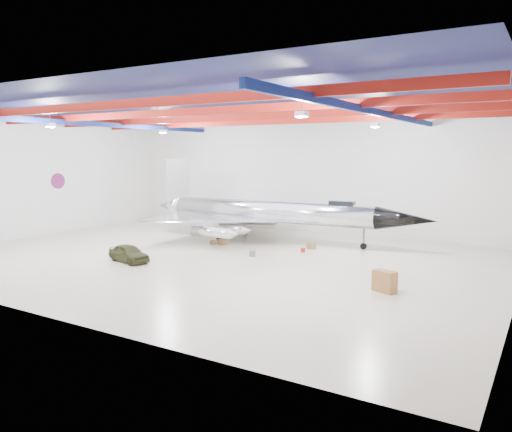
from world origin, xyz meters
The scene contains 15 objects.
floor centered at (0.00, 0.00, 0.00)m, with size 40.00×40.00×0.00m, color #C4B49C.
wall_back centered at (0.00, 15.00, 5.50)m, with size 40.00×40.00×0.00m, color silver.
wall_left centered at (-20.00, 0.00, 5.50)m, with size 30.00×30.00×0.00m, color silver.
ceiling centered at (0.00, 0.00, 11.00)m, with size 40.00×40.00×0.00m, color #0A0F38.
ceiling_structure centered at (0.00, 0.00, 10.32)m, with size 39.50×29.50×1.08m.
wall_roundel centered at (-19.94, 2.00, 5.00)m, with size 1.50×1.50×0.10m, color #B21414.
jet_aircraft centered at (0.02, 8.24, 2.34)m, with size 26.17×15.87×7.13m.
jeep centered at (-4.36, -4.26, 0.62)m, with size 1.47×3.66×1.25m, color #32341A.
desk centered at (13.55, -2.50, 0.60)m, with size 1.32×0.66×1.21m, color brown.
crate_ply centered at (-3.29, 4.37, 0.16)m, with size 0.46×0.36×0.32m, color olive.
engine_drum centered at (2.23, 1.83, 0.21)m, with size 0.47×0.47×0.42m, color #59595B.
parts_bin centered at (4.74, 6.84, 0.22)m, with size 0.63×0.50×0.44m, color olive.
crate_small centered at (-5.13, 7.82, 0.14)m, with size 0.41×0.33×0.29m, color #59595B.
tool_chest centered at (4.75, 5.29, 0.16)m, with size 0.36×0.36×0.33m, color maroon.
oil_barrel centered at (-2.54, 4.68, 0.22)m, with size 0.62×0.50×0.44m, color olive.
Camera 1 is at (21.40, -29.42, 7.74)m, focal length 35.00 mm.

